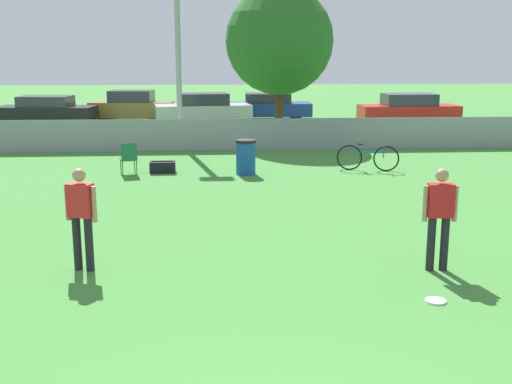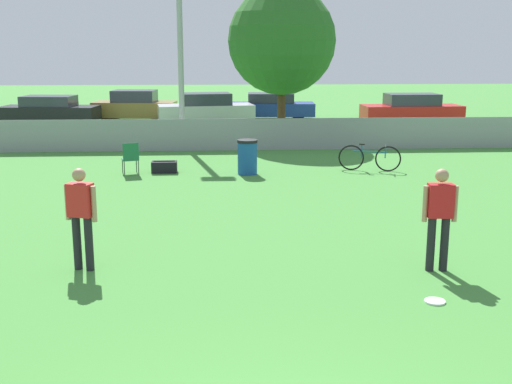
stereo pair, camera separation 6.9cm
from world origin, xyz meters
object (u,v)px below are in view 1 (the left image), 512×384
tree_near_pole (279,41)px  player_thrower_red (440,212)px  bicycle_sideline (368,158)px  parked_car_tan (132,106)px  light_pole (177,19)px  gear_bag_sideline (163,167)px  parked_car_silver (203,109)px  folding_chair_sideline (129,157)px  parked_car_dark (46,110)px  frisbee_disc (436,301)px  trash_bin (246,157)px  parked_car_blue (268,107)px  parked_car_red (409,110)px  player_defender_red (81,212)px

tree_near_pole → player_thrower_red: 15.48m
bicycle_sideline → parked_car_tan: bearing=135.8°
light_pole → bicycle_sideline: (5.64, -5.52, -4.10)m
gear_bag_sideline → parked_car_silver: parked_car_silver is taller
bicycle_sideline → parked_car_tan: size_ratio=0.42×
folding_chair_sideline → parked_car_dark: bearing=-82.3°
frisbee_disc → trash_bin: 9.75m
parked_car_dark → parked_car_silver: parked_car_silver is taller
gear_bag_sideline → tree_near_pole: bearing=58.8°
trash_bin → parked_car_silver: size_ratio=0.21×
parked_car_dark → parked_car_tan: size_ratio=1.11×
frisbee_disc → gear_bag_sideline: size_ratio=0.41×
player_thrower_red → parked_car_dark: 23.74m
frisbee_disc → gear_bag_sideline: (-4.50, 9.88, 0.15)m
light_pole → parked_car_dark: bearing=133.2°
folding_chair_sideline → gear_bag_sideline: 1.00m
tree_near_pole → frisbee_disc: bearing=-88.3°
trash_bin → tree_near_pole: bearing=76.7°
player_thrower_red → parked_car_blue: 22.55m
parked_car_dark → trash_bin: bearing=-49.8°
parked_car_red → parked_car_silver: bearing=173.6°
parked_car_silver → parked_car_red: bearing=-12.8°
parked_car_blue → parked_car_dark: bearing=-168.4°
frisbee_disc → parked_car_red: size_ratio=0.06×
frisbee_disc → bicycle_sideline: bearing=81.9°
bicycle_sideline → trash_bin: size_ratio=1.78×
bicycle_sideline → parked_car_red: (4.63, 11.28, 0.31)m
player_thrower_red → parked_car_dark: player_thrower_red is taller
player_defender_red → gear_bag_sideline: 8.26m
parked_car_blue → trash_bin: bearing=-94.6°
tree_near_pole → folding_chair_sideline: bearing=-125.7°
gear_bag_sideline → player_thrower_red: bearing=-60.0°
frisbee_disc → parked_car_blue: (-0.30, 23.82, 0.62)m
frisbee_disc → folding_chair_sideline: 11.08m
light_pole → player_thrower_red: (4.71, -14.01, -3.54)m
tree_near_pole → parked_car_red: bearing=35.1°
bicycle_sideline → gear_bag_sideline: (-5.89, 0.10, -0.22)m
player_defender_red → parked_car_blue: bearing=97.6°
player_thrower_red → trash_bin: bearing=111.1°
light_pole → parked_car_silver: size_ratio=1.63×
tree_near_pole → parked_car_dark: size_ratio=1.27×
parked_car_tan → parked_car_blue: size_ratio=0.94×
frisbee_disc → parked_car_red: 21.91m
parked_car_tan → parked_car_blue: (6.71, 0.05, -0.06)m
tree_near_pole → parked_car_dark: (-10.25, 5.73, -3.08)m
player_thrower_red → parked_car_red: bearing=77.8°
player_thrower_red → player_defender_red: same height
frisbee_disc → parked_car_dark: parked_car_dark is taller
light_pole → parked_car_dark: 10.23m
light_pole → trash_bin: bearing=-70.1°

